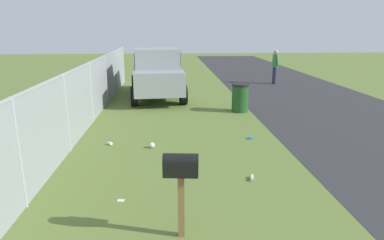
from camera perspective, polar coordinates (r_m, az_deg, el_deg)
The scene contains 10 objects.
mailbox at distance 4.75m, azimuth -1.88°, elevation -8.55°, with size 0.25×0.50×1.27m.
pickup_truck at distance 14.50m, azimuth -5.95°, elevation 7.97°, with size 4.95×2.48×2.09m.
trash_bin at distance 12.24m, azimuth 8.05°, elevation 3.72°, with size 0.61×0.61×1.01m.
pedestrian at distance 18.68m, azimuth 13.71°, elevation 9.05°, with size 0.48×0.30×1.78m.
fence_section at distance 9.87m, azimuth -18.17°, elevation 3.36°, with size 18.85×0.07×1.90m.
litter_bottle_midfield_b at distance 6.97m, azimuth 9.95°, elevation -9.50°, with size 0.07×0.07×0.22m, color #B2D8BF.
litter_wrapper_near_hydrant at distance 6.24m, azimuth -11.80°, elevation -13.00°, with size 0.12×0.08×0.01m, color silver.
litter_bag_far_scatter at distance 8.61m, azimuth -6.70°, elevation -4.20°, with size 0.14×0.14×0.14m, color silver.
litter_cup_midfield_a at distance 9.03m, azimuth -13.54°, elevation -3.82°, with size 0.08×0.08×0.10m, color white.
litter_can_by_mailbox at distance 9.37m, azimuth 9.68°, elevation -2.94°, with size 0.07×0.07×0.12m, color blue.
Camera 1 is at (0.35, 0.69, 2.93)m, focal length 31.93 mm.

